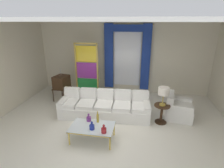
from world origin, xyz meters
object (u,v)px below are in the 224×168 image
object	(u,v)px
bottle_amber_squat	(98,118)
vintage_tv	(62,83)
coffee_table	(92,128)
bottle_blue_decanter	(104,130)
couch_white_long	(105,106)
bottle_ruby_flask	(92,127)
round_side_table	(162,112)
armchair_white	(177,109)
table_lamp_brass	(164,92)
bottle_crystal_tall	(89,118)
peacock_figurine	(97,94)
stained_glass_divider	(87,71)

from	to	relation	value
bottle_amber_squat	vintage_tv	bearing A→B (deg)	133.95
coffee_table	bottle_blue_decanter	world-z (taller)	bottle_blue_decanter
couch_white_long	bottle_blue_decanter	xyz separation A→B (m)	(0.32, -1.60, 0.18)
bottle_ruby_flask	round_side_table	size ratio (longest dim) A/B	0.37
bottle_amber_squat	vintage_tv	world-z (taller)	vintage_tv
bottle_amber_squat	round_side_table	xyz separation A→B (m)	(1.76, 0.98, -0.19)
coffee_table	bottle_ruby_flask	xyz separation A→B (m)	(0.03, -0.12, 0.11)
coffee_table	armchair_white	xyz separation A→B (m)	(2.39, 1.63, -0.09)
coffee_table	vintage_tv	xyz separation A→B (m)	(-1.87, 2.27, 0.35)
table_lamp_brass	round_side_table	bearing A→B (deg)	0.00
bottle_crystal_tall	peacock_figurine	xyz separation A→B (m)	(-0.37, 2.29, -0.27)
couch_white_long	peacock_figurine	bearing A→B (deg)	116.73
bottle_amber_squat	armchair_white	distance (m)	2.70
coffee_table	peacock_figurine	size ratio (longest dim) A/B	1.89
couch_white_long	table_lamp_brass	size ratio (longest dim) A/B	5.20
bottle_blue_decanter	round_side_table	bearing A→B (deg)	43.50
bottle_amber_squat	bottle_ruby_flask	bearing A→B (deg)	-100.13
peacock_figurine	round_side_table	bearing A→B (deg)	-29.04
vintage_tv	armchair_white	distance (m)	4.33
couch_white_long	vintage_tv	size ratio (longest dim) A/B	2.20
bottle_blue_decanter	armchair_white	distance (m)	2.75
couch_white_long	stained_glass_divider	size ratio (longest dim) A/B	1.35
vintage_tv	round_side_table	distance (m)	3.89
bottle_amber_squat	stained_glass_divider	bearing A→B (deg)	113.05
armchair_white	round_side_table	xyz separation A→B (m)	(-0.53, -0.42, 0.07)
couch_white_long	armchair_white	distance (m)	2.36
armchair_white	round_side_table	size ratio (longest dim) A/B	1.57
vintage_tv	bottle_ruby_flask	bearing A→B (deg)	-51.44
coffee_table	round_side_table	size ratio (longest dim) A/B	1.90
couch_white_long	bottle_amber_squat	xyz separation A→B (m)	(0.05, -1.16, 0.23)
bottle_blue_decanter	table_lamp_brass	size ratio (longest dim) A/B	0.40
bottle_amber_squat	table_lamp_brass	world-z (taller)	table_lamp_brass
bottle_crystal_tall	stained_glass_divider	bearing A→B (deg)	108.23
coffee_table	peacock_figurine	bearing A→B (deg)	102.01
stained_glass_divider	bottle_ruby_flask	bearing A→B (deg)	-70.50
bottle_blue_decanter	bottle_crystal_tall	xyz separation A→B (m)	(-0.52, 0.46, -0.00)
couch_white_long	stained_glass_divider	world-z (taller)	stained_glass_divider
bottle_crystal_tall	stained_glass_divider	distance (m)	2.79
bottle_amber_squat	armchair_white	size ratio (longest dim) A/B	0.35
vintage_tv	table_lamp_brass	bearing A→B (deg)	-15.92
coffee_table	round_side_table	xyz separation A→B (m)	(1.85, 1.20, -0.02)
vintage_tv	bottle_amber_squat	bearing A→B (deg)	-46.05
stained_glass_divider	table_lamp_brass	xyz separation A→B (m)	(2.87, -1.63, -0.03)
peacock_figurine	stained_glass_divider	bearing A→B (deg)	147.79
coffee_table	bottle_blue_decanter	distance (m)	0.43
bottle_crystal_tall	round_side_table	world-z (taller)	bottle_crystal_tall
peacock_figurine	table_lamp_brass	xyz separation A→B (m)	(2.39, -1.33, 0.81)
couch_white_long	vintage_tv	distance (m)	2.15
stained_glass_divider	round_side_table	distance (m)	3.37
couch_white_long	bottle_ruby_flask	xyz separation A→B (m)	(-0.01, -1.51, 0.18)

